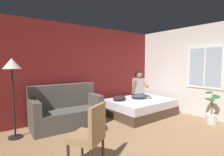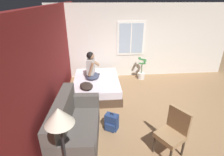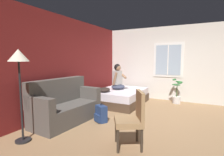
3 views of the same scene
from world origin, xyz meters
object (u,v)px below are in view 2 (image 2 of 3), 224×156
(potted_plant, at_px, (142,71))
(backpack, at_px, (111,122))
(cell_phone, at_px, (99,74))
(floor_lamp, at_px, (61,127))
(person_seated, at_px, (91,68))
(bed, at_px, (97,86))
(side_chair, at_px, (173,131))
(couch, at_px, (74,129))
(throw_pillow, at_px, (86,86))

(potted_plant, bearing_deg, backpack, 153.00)
(cell_phone, relative_size, floor_lamp, 0.08)
(floor_lamp, xyz_separation_m, potted_plant, (4.27, -2.15, -1.13))
(person_seated, xyz_separation_m, cell_phone, (0.27, -0.22, -0.35))
(bed, relative_size, floor_lamp, 1.14)
(cell_phone, bearing_deg, bed, -84.07)
(bed, height_order, cell_phone, cell_phone)
(side_chair, relative_size, backpack, 2.14)
(cell_phone, bearing_deg, couch, -83.90)
(person_seated, relative_size, potted_plant, 1.03)
(bed, relative_size, person_seated, 2.21)
(couch, height_order, potted_plant, couch)
(bed, relative_size, side_chair, 1.97)
(person_seated, relative_size, floor_lamp, 0.51)
(couch, distance_m, throw_pillow, 1.62)
(throw_pillow, bearing_deg, potted_plant, -53.19)
(bed, distance_m, throw_pillow, 0.73)
(side_chair, relative_size, floor_lamp, 0.58)
(person_seated, height_order, floor_lamp, floor_lamp)
(side_chair, bearing_deg, throw_pillow, 40.65)
(bed, relative_size, cell_phone, 13.41)
(person_seated, height_order, throw_pillow, person_seated)
(side_chair, distance_m, potted_plant, 3.53)
(floor_lamp, bearing_deg, backpack, -26.17)
(backpack, distance_m, cell_phone, 2.21)
(person_seated, bearing_deg, side_chair, -149.58)
(floor_lamp, bearing_deg, person_seated, -4.83)
(person_seated, bearing_deg, throw_pillow, 167.72)
(couch, bearing_deg, backpack, -64.69)
(cell_phone, distance_m, potted_plant, 1.74)
(person_seated, xyz_separation_m, throw_pillow, (-0.68, 0.15, -0.29))
(side_chair, xyz_separation_m, cell_phone, (2.96, 1.36, -0.05))
(couch, bearing_deg, throw_pillow, -6.65)
(side_chair, distance_m, cell_phone, 3.26)
(side_chair, relative_size, throw_pillow, 2.04)
(backpack, height_order, cell_phone, cell_phone)
(bed, height_order, backpack, bed)
(bed, height_order, side_chair, side_chair)
(person_seated, height_order, cell_phone, person_seated)
(floor_lamp, bearing_deg, potted_plant, -26.70)
(bed, distance_m, cell_phone, 0.44)
(bed, bearing_deg, backpack, -169.88)
(backpack, bearing_deg, couch, 115.31)
(person_seated, distance_m, throw_pillow, 0.75)
(potted_plant, bearing_deg, person_seated, 113.86)
(side_chair, height_order, potted_plant, side_chair)
(cell_phone, bearing_deg, backpack, -65.17)
(bed, height_order, couch, couch)
(backpack, xyz_separation_m, cell_phone, (2.17, 0.25, 0.29))
(couch, bearing_deg, cell_phone, -12.21)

